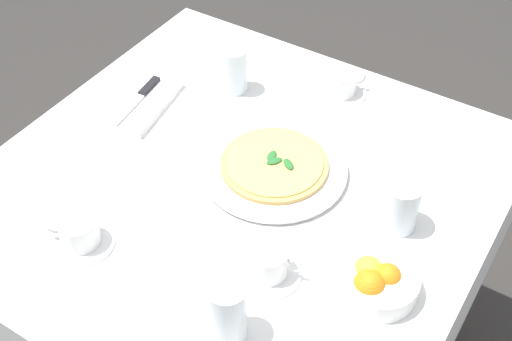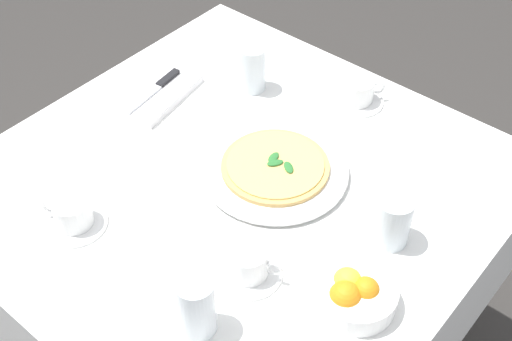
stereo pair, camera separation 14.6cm
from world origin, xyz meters
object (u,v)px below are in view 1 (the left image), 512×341
Objects in this scene: coffee_cup_far_right at (268,264)px; coffee_cup_left_edge at (341,85)px; pizza at (274,164)px; coffee_cup_near_left at (79,233)px; water_glass_right_edge at (400,208)px; pizza_plate at (274,168)px; citrus_bowl at (376,281)px; water_glass_center_back at (234,71)px; water_glass_back_corner at (228,314)px; napkin_folded at (139,102)px; dinner_knife at (138,98)px.

coffee_cup_far_right is 1.00× the size of coffee_cup_left_edge.
coffee_cup_near_left reaches higher than pizza.
coffee_cup_near_left is (0.13, -0.35, -0.00)m from coffee_cup_far_right.
water_glass_right_edge is at bearing 126.64° from coffee_cup_near_left.
coffee_cup_left_edge is at bearing -179.08° from pizza_plate.
coffee_cup_far_right is 0.37m from coffee_cup_near_left.
water_glass_right_edge is 0.18m from citrus_bowl.
water_glass_center_back is (-0.58, -0.02, 0.02)m from coffee_cup_near_left.
pizza is at bearing 149.77° from coffee_cup_near_left.
water_glass_center_back reaches higher than pizza_plate.
water_glass_back_corner is at bearing -39.65° from citrus_bowl.
water_glass_right_edge is 0.56m from water_glass_center_back.
pizza is 0.31m from water_glass_center_back.
pizza is 1.80× the size of coffee_cup_far_right.
coffee_cup_near_left is at bearing -30.22° from pizza_plate.
pizza reaches higher than pizza_plate.
water_glass_center_back is at bearing -140.30° from coffee_cup_far_right.
pizza is at bearing 76.63° from napkin_folded.
water_glass_right_edge is 0.57× the size of dinner_knife.
pizza reaches higher than dinner_knife.
dinner_knife is at bearing -91.80° from water_glass_right_edge.
coffee_cup_near_left is at bearing -69.23° from citrus_bowl.
dinner_knife is (-0.27, -0.53, -0.01)m from coffee_cup_far_right.
water_glass_center_back reaches higher than pizza.
pizza is 0.29m from water_glass_right_edge.
coffee_cup_far_right is 0.59m from dinner_knife.
pizza_plate is 2.45× the size of coffee_cup_far_right.
coffee_cup_near_left is 0.57m from citrus_bowl.
coffee_cup_near_left is at bearing -69.43° from coffee_cup_far_right.
water_glass_center_back is 0.60× the size of dinner_knife.
water_glass_center_back is at bearing 131.41° from dinner_knife.
water_glass_back_corner is at bearing -20.84° from water_glass_right_edge.
citrus_bowl is (0.19, 0.71, 0.00)m from dinner_knife.
napkin_folded is at bearing -155.91° from coffee_cup_near_left.
water_glass_right_edge is (-0.37, 0.50, 0.02)m from coffee_cup_near_left.
napkin_folded is (-0.41, -0.53, -0.04)m from water_glass_back_corner.
water_glass_center_back reaches higher than water_glass_right_edge.
water_glass_right_edge reaches higher than dinner_knife.
coffee_cup_left_edge is at bearing 120.29° from dinner_knife.
dinner_knife is 0.74m from citrus_bowl.
pizza_plate is at bearing 79.25° from dinner_knife.
coffee_cup_far_right reaches higher than dinner_knife.
napkin_folded is (-0.03, -0.40, -0.00)m from pizza_plate.
coffee_cup_far_right is at bearing -32.43° from water_glass_right_edge.
water_glass_back_corner reaches higher than water_glass_center_back.
coffee_cup_near_left reaches higher than pizza_plate.
coffee_cup_far_right is 0.58m from coffee_cup_left_edge.
pizza is 1.80× the size of coffee_cup_near_left.
coffee_cup_far_right is 0.54× the size of napkin_folded.
coffee_cup_near_left is at bearing -53.36° from water_glass_right_edge.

